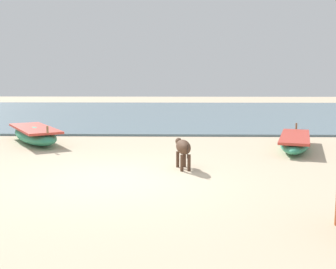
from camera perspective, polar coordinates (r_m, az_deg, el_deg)
ground at (r=8.28m, az=-7.40°, el=-6.37°), size 80.00×80.00×0.00m
sea_water at (r=24.32m, az=-1.58°, el=3.13°), size 60.00×20.00×0.08m
fishing_boat_2 at (r=12.32m, az=17.56°, el=-0.95°), size 1.83×3.62×0.60m
fishing_boat_3 at (r=13.60m, az=-18.40°, el=0.04°), size 2.79×3.58×0.70m
calf_near_dark at (r=9.11m, az=2.13°, el=-1.91°), size 0.45×1.02×0.67m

